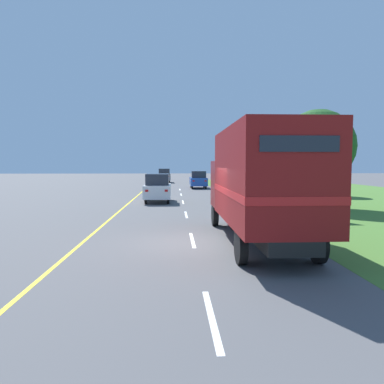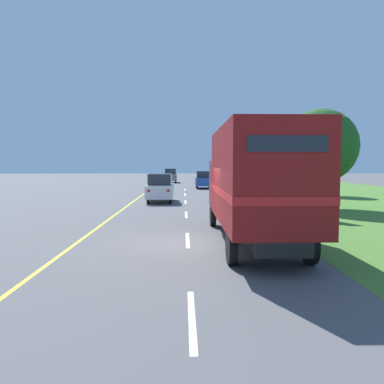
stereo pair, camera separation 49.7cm
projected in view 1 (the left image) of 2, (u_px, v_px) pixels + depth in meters
ground_plane at (193, 243)px, 12.48m from camera, size 200.00×200.00×0.00m
grass_shoulder at (349, 196)px, 30.65m from camera, size 20.00×69.78×0.01m
edge_line_yellow at (135, 197)px, 29.81m from camera, size 0.12×69.78×0.01m
centre_dash_nearest at (212, 317)px, 6.37m from camera, size 0.12×2.60×0.01m
centre_dash_near at (192, 240)px, 12.95m from camera, size 0.12×2.60×0.01m
centre_dash_mid_a at (186, 215)px, 19.52m from camera, size 0.12×2.60×0.01m
centre_dash_mid_b at (183, 202)px, 26.10m from camera, size 0.12×2.60×0.01m
centre_dash_far at (181, 195)px, 32.67m from camera, size 0.12×2.60×0.01m
centre_dash_farthest at (180, 190)px, 39.25m from camera, size 0.12×2.60×0.01m
horse_trailer_truck at (259, 182)px, 12.12m from camera, size 2.41×8.31×3.71m
lead_car_white at (158, 188)px, 25.99m from camera, size 1.80×3.88×1.98m
lead_car_blue_ahead at (198, 180)px, 41.41m from camera, size 1.80×4.16×1.91m
lead_car_grey_ahead at (164, 176)px, 54.56m from camera, size 1.80×4.11×2.04m
highway_sign at (302, 186)px, 18.01m from camera, size 2.11×0.09×2.66m
roadside_tree_near at (318, 146)px, 22.14m from camera, size 4.34×4.34×5.87m
roadside_tree_mid at (316, 153)px, 32.10m from camera, size 3.12×3.12×5.22m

